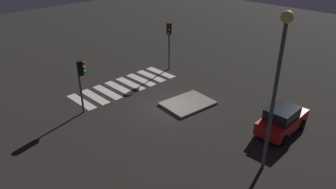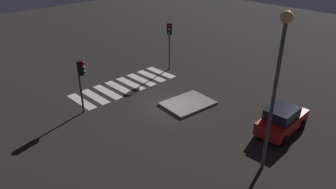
{
  "view_description": "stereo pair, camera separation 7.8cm",
  "coord_description": "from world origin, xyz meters",
  "px_view_note": "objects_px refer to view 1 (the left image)",
  "views": [
    {
      "loc": [
        14.12,
        14.4,
        11.02
      ],
      "look_at": [
        0.0,
        0.0,
        1.0
      ],
      "focal_mm": 34.23,
      "sensor_mm": 36.0,
      "label": 1
    },
    {
      "loc": [
        14.07,
        14.45,
        11.02
      ],
      "look_at": [
        0.0,
        0.0,
        1.0
      ],
      "focal_mm": 34.23,
      "sensor_mm": 36.0,
      "label": 2
    }
  ],
  "objects_px": {
    "traffic_island": "(188,104)",
    "traffic_light_south": "(169,35)",
    "car_red": "(282,120)",
    "street_lamp": "(278,70)",
    "traffic_light_east": "(81,74)"
  },
  "relations": [
    {
      "from": "traffic_light_south",
      "to": "traffic_light_east",
      "type": "height_order",
      "value": "traffic_light_south"
    },
    {
      "from": "traffic_island",
      "to": "traffic_light_south",
      "type": "height_order",
      "value": "traffic_light_south"
    },
    {
      "from": "car_red",
      "to": "traffic_light_south",
      "type": "height_order",
      "value": "traffic_light_south"
    },
    {
      "from": "car_red",
      "to": "street_lamp",
      "type": "bearing_deg",
      "value": -165.99
    },
    {
      "from": "traffic_island",
      "to": "traffic_light_east",
      "type": "bearing_deg",
      "value": -35.71
    },
    {
      "from": "traffic_island",
      "to": "car_red",
      "type": "relative_size",
      "value": 0.94
    },
    {
      "from": "street_lamp",
      "to": "traffic_island",
      "type": "bearing_deg",
      "value": -107.61
    },
    {
      "from": "traffic_light_south",
      "to": "traffic_light_east",
      "type": "xyz_separation_m",
      "value": [
        9.69,
        1.58,
        -0.39
      ]
    },
    {
      "from": "car_red",
      "to": "traffic_light_south",
      "type": "xyz_separation_m",
      "value": [
        -2.3,
        -12.26,
        2.42
      ]
    },
    {
      "from": "car_red",
      "to": "street_lamp",
      "type": "xyz_separation_m",
      "value": [
        3.9,
        1.08,
        4.72
      ]
    },
    {
      "from": "traffic_island",
      "to": "traffic_light_south",
      "type": "relative_size",
      "value": 0.87
    },
    {
      "from": "car_red",
      "to": "street_lamp",
      "type": "distance_m",
      "value": 6.22
    },
    {
      "from": "traffic_island",
      "to": "traffic_light_south",
      "type": "distance_m",
      "value": 7.64
    },
    {
      "from": "traffic_light_south",
      "to": "street_lamp",
      "type": "relative_size",
      "value": 0.52
    },
    {
      "from": "street_lamp",
      "to": "traffic_light_south",
      "type": "bearing_deg",
      "value": -114.93
    }
  ]
}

